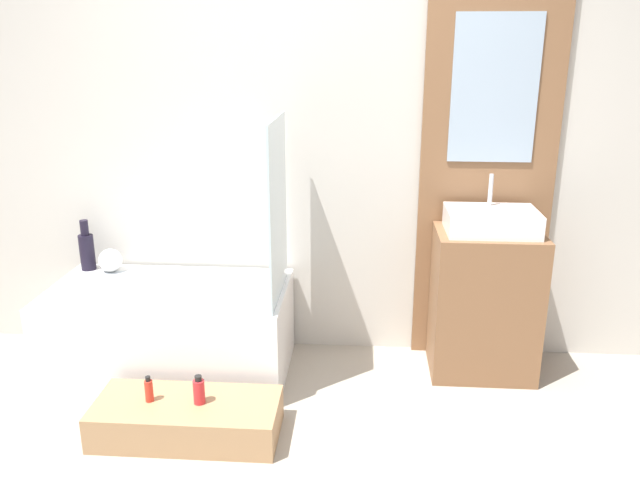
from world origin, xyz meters
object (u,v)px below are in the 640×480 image
wooden_step_bench (187,418)px  vase_round_light (110,260)px  bathtub (171,329)px  sink (491,221)px  bottle_soap_primary (149,390)px  vase_tall_dark (87,249)px  bottle_soap_secondary (199,391)px

wooden_step_bench → vase_round_light: (-0.67, 0.85, 0.49)m
bathtub → sink: bearing=4.3°
bathtub → bottle_soap_primary: 0.62m
vase_tall_dark → bottle_soap_secondary: bearing=-44.6°
bathtub → bottle_soap_secondary: bathtub is taller
bottle_soap_primary → wooden_step_bench: bearing=0.0°
bathtub → bottle_soap_primary: bathtub is taller
wooden_step_bench → sink: (1.52, 0.75, 0.81)m
vase_tall_dark → bottle_soap_secondary: size_ratio=2.11×
bathtub → vase_round_light: (-0.42, 0.24, 0.32)m
wooden_step_bench → sink: bearing=26.1°
vase_tall_dark → vase_round_light: 0.16m
vase_round_light → bottle_soap_primary: (0.50, -0.85, -0.35)m
wooden_step_bench → vase_round_light: 1.19m
wooden_step_bench → bottle_soap_primary: size_ratio=6.76×
vase_round_light → bottle_soap_primary: 1.04m
sink → wooden_step_bench: bearing=-153.9°
sink → vase_tall_dark: (-2.34, 0.13, -0.26)m
bathtub → bottle_soap_secondary: (0.32, -0.61, -0.02)m
vase_tall_dark → bottle_soap_primary: bearing=-53.6°
vase_tall_dark → bathtub: bearing=-25.0°
bottle_soap_primary → bottle_soap_secondary: 0.24m
sink → bottle_soap_secondary: (-1.45, -0.75, -0.66)m
vase_tall_dark → bottle_soap_primary: 1.16m
sink → bottle_soap_primary: bearing=-156.3°
sink → vase_tall_dark: sink is taller
wooden_step_bench → vase_tall_dark: 1.32m
wooden_step_bench → bottle_soap_secondary: bottle_soap_secondary is taller
wooden_step_bench → bottle_soap_secondary: bearing=0.0°
bathtub → vase_tall_dark: size_ratio=4.32×
sink → bottle_soap_primary: sink is taller
bathtub → vase_tall_dark: bearing=155.0°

